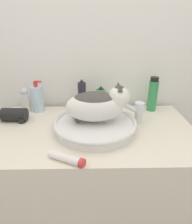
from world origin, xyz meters
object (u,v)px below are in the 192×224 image
at_px(cat, 99,104).
at_px(hairspray_can_black, 83,96).
at_px(cream_tube, 68,159).
at_px(deodorant_stick, 26,100).
at_px(faucet, 137,111).
at_px(spray_bottle_trigger, 101,99).
at_px(shampoo_bottle_tall, 153,95).
at_px(hair_dryer, 15,115).
at_px(soap_pump_bottle, 38,99).

distance_m(cat, hairspray_can_black, 0.27).
bearing_deg(cream_tube, deodorant_stick, 121.30).
bearing_deg(hairspray_can_black, faucet, -30.08).
xyz_separation_m(spray_bottle_trigger, shampoo_bottle_tall, (0.32, -0.00, 0.03)).
bearing_deg(faucet, deodorant_stick, -34.58).
relative_size(spray_bottle_trigger, shampoo_bottle_tall, 0.75).
relative_size(cream_tube, hair_dryer, 1.00).
height_order(soap_pump_bottle, deodorant_stick, soap_pump_bottle).
relative_size(cat, deodorant_stick, 2.12).
relative_size(spray_bottle_trigger, hairspray_can_black, 0.79).
relative_size(cat, hairspray_can_black, 1.55).
xyz_separation_m(spray_bottle_trigger, hairspray_can_black, (-0.11, 0.00, 0.02)).
distance_m(soap_pump_bottle, deodorant_stick, 0.07).
distance_m(soap_pump_bottle, cream_tube, 0.56).
bearing_deg(soap_pump_bottle, cat, -34.68).
xyz_separation_m(cat, hair_dryer, (-0.46, 0.11, -0.11)).
relative_size(hairspray_can_black, hair_dryer, 1.29).
height_order(soap_pump_bottle, hair_dryer, soap_pump_bottle).
xyz_separation_m(faucet, spray_bottle_trigger, (-0.19, 0.17, 0.00)).
bearing_deg(soap_pump_bottle, cream_tube, -65.17).
xyz_separation_m(hairspray_can_black, cream_tube, (-0.04, -0.51, -0.08)).
height_order(faucet, hairspray_can_black, hairspray_can_black).
height_order(soap_pump_bottle, hairspray_can_black, hairspray_can_black).
bearing_deg(faucet, soap_pump_bottle, -36.41).
bearing_deg(cream_tube, shampoo_bottle_tall, 47.26).
xyz_separation_m(soap_pump_bottle, hairspray_can_black, (0.27, 0.00, 0.01)).
bearing_deg(cream_tube, cat, 63.41).
height_order(spray_bottle_trigger, shampoo_bottle_tall, shampoo_bottle_tall).
relative_size(cat, hair_dryer, 1.99).
bearing_deg(deodorant_stick, spray_bottle_trigger, 0.00).
xyz_separation_m(deodorant_stick, cream_tube, (0.31, -0.51, -0.06)).
height_order(faucet, hair_dryer, faucet).
bearing_deg(faucet, hairspray_can_black, -49.63).
relative_size(shampoo_bottle_tall, hair_dryer, 1.35).
relative_size(soap_pump_bottle, deodorant_stick, 1.32).
relative_size(spray_bottle_trigger, cream_tube, 1.02).
distance_m(cat, hair_dryer, 0.49).
bearing_deg(faucet, hair_dryer, -22.68).
xyz_separation_m(faucet, hair_dryer, (-0.67, 0.04, -0.04)).
distance_m(faucet, spray_bottle_trigger, 0.25).
xyz_separation_m(cat, shampoo_bottle_tall, (0.34, 0.25, -0.04)).
distance_m(spray_bottle_trigger, hair_dryer, 0.50).
relative_size(cat, cream_tube, 2.00).
bearing_deg(hairspray_can_black, soap_pump_bottle, 180.00).
height_order(shampoo_bottle_tall, deodorant_stick, shampoo_bottle_tall).
bearing_deg(cream_tube, spray_bottle_trigger, 73.32).
bearing_deg(spray_bottle_trigger, faucet, -43.10).
bearing_deg(cream_tube, soap_pump_bottle, 114.83).
distance_m(shampoo_bottle_tall, soap_pump_bottle, 0.70).
height_order(cat, spray_bottle_trigger, cat).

